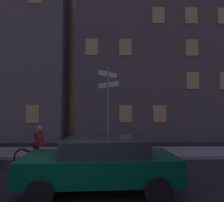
% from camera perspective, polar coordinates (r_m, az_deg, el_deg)
% --- Properties ---
extents(sidewalk_kerb, '(40.00, 2.55, 0.14)m').
position_cam_1_polar(sidewalk_kerb, '(10.46, -6.20, -14.55)').
color(sidewalk_kerb, '#9E9991').
rests_on(sidewalk_kerb, ground_plane).
extents(signpost, '(0.98, 0.98, 4.19)m').
position_cam_1_polar(signpost, '(9.60, -1.18, -0.48)').
color(signpost, gray).
rests_on(signpost, sidewalk_kerb).
extents(car_far_oncoming, '(4.19, 2.19, 1.41)m').
position_cam_1_polar(car_far_oncoming, '(5.66, -3.27, -17.06)').
color(car_far_oncoming, '#05472D').
rests_on(car_far_oncoming, ground_plane).
extents(cyclist, '(1.82, 0.35, 1.61)m').
position_cam_1_polar(cyclist, '(8.38, -20.54, -12.50)').
color(cyclist, black).
rests_on(cyclist, ground_plane).
extents(building_left_block, '(11.71, 6.90, 19.91)m').
position_cam_1_polar(building_left_block, '(20.98, -28.49, 19.09)').
color(building_left_block, slate).
rests_on(building_left_block, ground_plane).
extents(building_right_block, '(12.09, 8.86, 12.59)m').
position_cam_1_polar(building_right_block, '(19.22, 10.03, 9.36)').
color(building_right_block, '#6B6056').
rests_on(building_right_block, ground_plane).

